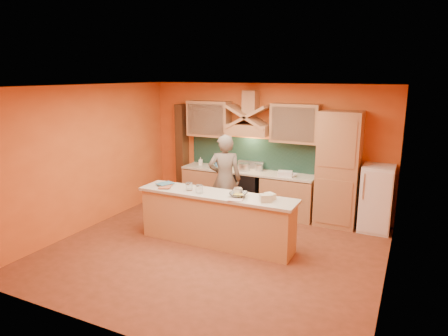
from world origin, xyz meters
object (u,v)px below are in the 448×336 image
at_px(stove, 247,191).
at_px(fridge, 376,199).
at_px(person, 225,179).
at_px(kitchen_scale, 238,192).
at_px(mixing_bowl, 238,195).

relative_size(stove, fridge, 0.69).
distance_m(person, kitchen_scale, 1.16).
bearing_deg(stove, person, -98.24).
bearing_deg(kitchen_scale, fridge, 44.46).
bearing_deg(mixing_bowl, person, 126.12).
height_order(person, kitchen_scale, person).
xyz_separation_m(person, mixing_bowl, (0.76, -1.04, 0.07)).
relative_size(stove, kitchen_scale, 7.50).
distance_m(fridge, person, 2.97).
bearing_deg(stove, fridge, 0.00).
relative_size(fridge, mixing_bowl, 4.18).
relative_size(kitchen_scale, mixing_bowl, 0.39).
bearing_deg(kitchen_scale, person, 131.33).
relative_size(fridge, person, 0.71).
xyz_separation_m(stove, person, (-0.13, -0.87, 0.46)).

